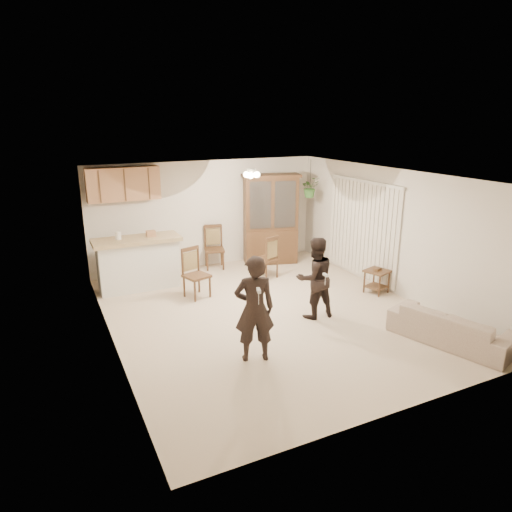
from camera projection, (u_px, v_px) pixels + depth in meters
name	position (u px, v px, depth m)	size (l,w,h in m)	color
floor	(270.00, 314.00, 8.32)	(6.50, 6.50, 0.00)	beige
ceiling	(271.00, 176.00, 7.60)	(5.50, 6.50, 0.02)	white
wall_back	(207.00, 214.00, 10.76)	(5.50, 0.02, 2.50)	silver
wall_front	(403.00, 319.00, 5.16)	(5.50, 0.02, 2.50)	silver
wall_left	(107.00, 270.00, 6.82)	(0.02, 6.50, 2.50)	silver
wall_right	(392.00, 232.00, 9.10)	(0.02, 6.50, 2.50)	silver
breakfast_bar	(139.00, 265.00, 9.44)	(1.60, 0.55, 1.00)	silver
bar_top	(137.00, 240.00, 9.28)	(1.75, 0.70, 0.08)	tan
upper_cabinets	(123.00, 184.00, 9.57)	(1.50, 0.34, 0.70)	#9B6544
vertical_blinds	(362.00, 230.00, 9.91)	(0.06, 2.30, 2.10)	silver
ceiling_fixture	(251.00, 174.00, 8.74)	(0.36, 0.36, 0.20)	#FFECBF
hanging_plant	(310.00, 187.00, 10.81)	(0.43, 0.37, 0.48)	#2C5722
plant_cord	(310.00, 174.00, 10.72)	(0.01, 0.01, 0.65)	black
sofa	(452.00, 321.00, 7.17)	(1.87, 0.73, 0.73)	beige
adult	(254.00, 303.00, 6.52)	(0.66, 0.43, 1.80)	black
child	(315.00, 281.00, 8.03)	(0.66, 0.51, 1.35)	black
china_hutch	(271.00, 220.00, 11.01)	(1.46, 0.88, 2.16)	#3B2015
side_table	(377.00, 281.00, 9.27)	(0.55, 0.55, 0.53)	#3B2015
chair_bar	(197.00, 284.00, 9.03)	(0.55, 0.55, 1.00)	#3B2015
chair_hutch_left	(215.00, 256.00, 10.79)	(0.55, 0.55, 1.02)	#3B2015
chair_hutch_right	(266.00, 266.00, 10.14)	(0.55, 0.55, 0.98)	#3B2015
controller_adult	(259.00, 290.00, 6.07)	(0.04, 0.14, 0.04)	white
controller_child	(326.00, 275.00, 7.66)	(0.04, 0.13, 0.04)	white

